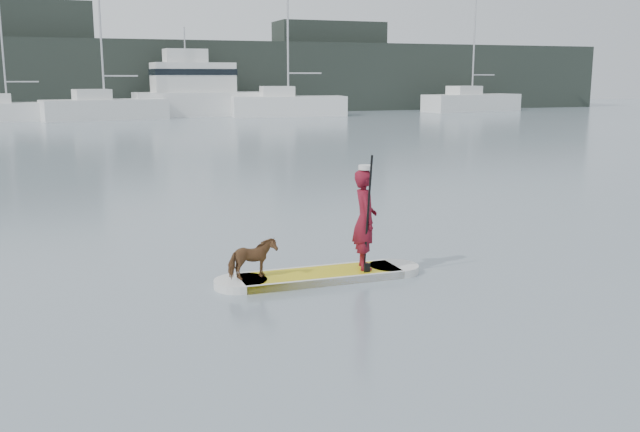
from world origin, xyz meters
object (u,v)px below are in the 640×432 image
object	(u,v)px
paddler	(365,219)
dog	(252,259)
sailboat_e	(287,104)
paddleboard	(320,276)
sailboat_c	(7,110)
sailboat_d	(104,107)
sailboat_f	(471,100)
motor_yacht_a	(201,91)

from	to	relation	value
paddler	dog	xyz separation A→B (m)	(-1.80, 0.02, -0.48)
dog	sailboat_e	size ratio (longest dim) A/B	0.06
paddleboard	sailboat_c	size ratio (longest dim) A/B	0.33
sailboat_c	paddler	bearing A→B (deg)	-83.97
sailboat_d	paddleboard	bearing A→B (deg)	-99.73
paddleboard	dog	xyz separation A→B (m)	(-1.06, 0.01, 0.36)
sailboat_c	sailboat_f	xyz separation A→B (m)	(38.08, 1.31, 0.20)
dog	motor_yacht_a	xyz separation A→B (m)	(8.10, 46.42, 1.48)
sailboat_e	motor_yacht_a	xyz separation A→B (m)	(-6.23, 2.63, 0.99)
dog	sailboat_c	distance (m)	44.93
sailboat_d	sailboat_f	xyz separation A→B (m)	(31.61, 2.04, 0.03)
sailboat_e	motor_yacht_a	distance (m)	6.83
sailboat_c	sailboat_f	world-z (taller)	sailboat_f
paddleboard	paddler	xyz separation A→B (m)	(0.74, -0.01, 0.84)
dog	sailboat_f	size ratio (longest dim) A/B	0.05
paddler	sailboat_f	xyz separation A→B (m)	(30.35, 45.87, 0.05)
paddleboard	motor_yacht_a	world-z (taller)	motor_yacht_a
sailboat_d	dog	bearing A→B (deg)	-101.12
sailboat_e	sailboat_d	bearing A→B (deg)	-173.56
paddler	dog	size ratio (longest dim) A/B	2.18
paddleboard	sailboat_c	bearing A→B (deg)	99.60
motor_yacht_a	sailboat_d	bearing A→B (deg)	-163.75
sailboat_e	sailboat_f	size ratio (longest dim) A/B	0.91
sailboat_c	sailboat_e	size ratio (longest dim) A/B	0.79
sailboat_e	motor_yacht_a	bearing A→B (deg)	163.63
paddleboard	sailboat_d	distance (m)	43.83
dog	sailboat_f	distance (m)	56.00
dog	sailboat_d	size ratio (longest dim) A/B	0.06
paddler	motor_yacht_a	xyz separation A→B (m)	(6.29, 46.44, 1.01)
sailboat_c	sailboat_d	size ratio (longest dim) A/B	0.79
motor_yacht_a	dog	bearing A→B (deg)	-102.69
paddler	sailboat_c	distance (m)	45.22
sailboat_e	sailboat_f	bearing A→B (deg)	13.10
dog	sailboat_d	distance (m)	43.81
dog	paddleboard	bearing A→B (deg)	-99.51
paddleboard	dog	world-z (taller)	dog
dog	sailboat_c	size ratio (longest dim) A/B	0.07
sailboat_f	sailboat_c	bearing A→B (deg)	171.61
sailboat_c	motor_yacht_a	bearing A→B (deg)	3.83
paddler	dog	bearing A→B (deg)	102.88
paddleboard	sailboat_f	xyz separation A→B (m)	(31.09, 45.86, 0.89)
sailboat_c	sailboat_d	world-z (taller)	sailboat_d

